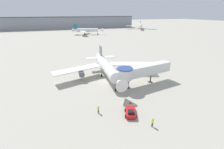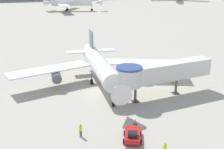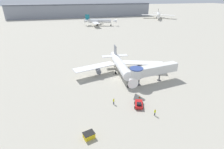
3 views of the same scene
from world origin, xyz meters
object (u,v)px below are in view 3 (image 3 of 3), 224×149
Objects in this scene: pushback_tug_red at (139,104)px; background_jet_black_tail at (158,15)px; traffic_cone_apron_front at (140,105)px; ground_crew_wing_walker at (155,112)px; service_container_yellow at (89,135)px; main_airplane at (121,66)px; background_jet_teal_tail at (99,21)px; ground_crew_marshaller at (114,101)px; traffic_cone_near_nose at (140,97)px; traffic_cone_starboard_wing at (158,73)px; jet_bridge at (151,70)px.

background_jet_black_tail reaches higher than pushback_tug_red.
background_jet_black_tail reaches higher than traffic_cone_apron_front.
ground_crew_wing_walker is at bearing -66.09° from traffic_cone_apron_front.
main_airplane is at bearing 61.16° from service_container_yellow.
background_jet_teal_tail reaches higher than main_airplane.
ground_crew_marshaller is at bearing 177.18° from pushback_tug_red.
pushback_tug_red is at bearing -173.12° from traffic_cone_apron_front.
traffic_cone_near_nose reaches higher than traffic_cone_apron_front.
service_container_yellow is at bearing -169.99° from ground_crew_wing_walker.
ground_crew_wing_walker is at bearing -167.93° from background_jet_teal_tail.
service_container_yellow reaches higher than traffic_cone_starboard_wing.
pushback_tug_red is at bearing 28.50° from service_container_yellow.
traffic_cone_near_nose is 0.02× the size of background_jet_black_tail.
traffic_cone_apron_front is at bearing -129.44° from traffic_cone_starboard_wing.
traffic_cone_apron_front is at bearing -89.51° from main_airplane.
service_container_yellow is at bearing -144.17° from traffic_cone_near_nose.
traffic_cone_starboard_wing is 153.92m from background_jet_black_tail.
service_container_yellow is 16.12m from traffic_cone_apron_front.
traffic_cone_near_nose is 171.39m from background_jet_black_tail.
traffic_cone_apron_front is 4.89m from ground_crew_wing_walker.
pushback_tug_red is 22.11m from traffic_cone_starboard_wing.
background_jet_black_tail is 79.10m from background_jet_teal_tail.
pushback_tug_red is 124.15m from background_jet_teal_tail.
jet_bridge reaches higher than traffic_cone_near_nose.
service_container_yellow is 37.27m from traffic_cone_starboard_wing.
traffic_cone_starboard_wing is (28.11, 24.47, -0.30)m from service_container_yellow.
jet_bridge is 21.10× the size of traffic_cone_near_nose.
background_jet_teal_tail is at bearing 85.81° from main_airplane.
ground_crew_marshaller is (-7.83, -1.17, 0.65)m from traffic_cone_near_nose.
ground_crew_marshaller is at bearing 138.78° from ground_crew_wing_walker.
main_airplane is 15.90m from traffic_cone_near_nose.
main_airplane is 56.22× the size of traffic_cone_apron_front.
service_container_yellow is 1.46× the size of ground_crew_marshaller.
traffic_cone_starboard_wing is 18.07m from traffic_cone_near_nose.
background_jet_teal_tail is at bearing 84.31° from traffic_cone_apron_front.
background_jet_teal_tail reaches higher than pushback_tug_red.
ground_crew_wing_walker reaches higher than service_container_yellow.
ground_crew_marshaller is at bearing -172.08° from background_jet_teal_tail.
service_container_yellow is at bearing -174.75° from background_jet_teal_tail.
pushback_tug_red is at bearing -169.15° from background_jet_teal_tail.
pushback_tug_red is at bearing -92.40° from background_jet_black_tail.
background_jet_teal_tail reaches higher than ground_crew_wing_walker.
traffic_cone_apron_front is at bearing 28.07° from service_container_yellow.
background_jet_teal_tail is at bearing 84.84° from traffic_cone_near_nose.
service_container_yellow is at bearing -94.95° from background_jet_black_tail.
pushback_tug_red is 6.92× the size of traffic_cone_apron_front.
traffic_cone_starboard_wing is at bearing 59.70° from ground_crew_wing_walker.
ground_crew_wing_walker is at bearing 11.07° from service_container_yellow.
traffic_cone_near_nose is at bearing -139.34° from jet_bridge.
jet_bridge is 14.77m from traffic_cone_apron_front.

